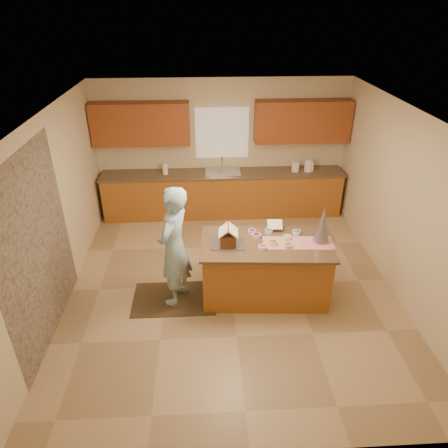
# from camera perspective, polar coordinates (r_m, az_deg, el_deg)

# --- Properties ---
(floor) EXTENTS (5.50, 5.50, 0.00)m
(floor) POSITION_cam_1_polar(r_m,az_deg,el_deg) (6.58, 0.98, -8.45)
(floor) COLOR tan
(floor) RESTS_ON ground
(ceiling) EXTENTS (5.50, 5.50, 0.00)m
(ceiling) POSITION_cam_1_polar(r_m,az_deg,el_deg) (5.38, 1.22, 14.98)
(ceiling) COLOR silver
(ceiling) RESTS_ON floor
(wall_back) EXTENTS (5.50, 5.50, 0.00)m
(wall_back) POSITION_cam_1_polar(r_m,az_deg,el_deg) (8.40, -0.29, 10.63)
(wall_back) COLOR beige
(wall_back) RESTS_ON floor
(wall_front) EXTENTS (5.50, 5.50, 0.00)m
(wall_front) POSITION_cam_1_polar(r_m,az_deg,el_deg) (3.64, 4.37, -18.01)
(wall_front) COLOR beige
(wall_front) RESTS_ON floor
(wall_left) EXTENTS (5.50, 5.50, 0.00)m
(wall_left) POSITION_cam_1_polar(r_m,az_deg,el_deg) (6.21, -22.59, 1.32)
(wall_left) COLOR beige
(wall_left) RESTS_ON floor
(wall_right) EXTENTS (5.50, 5.50, 0.00)m
(wall_right) POSITION_cam_1_polar(r_m,az_deg,el_deg) (6.52, 23.58, 2.45)
(wall_right) COLOR beige
(wall_right) RESTS_ON floor
(stone_accent) EXTENTS (0.00, 2.50, 2.50)m
(stone_accent) POSITION_cam_1_polar(r_m,az_deg,el_deg) (5.60, -24.54, -3.41)
(stone_accent) COLOR gray
(stone_accent) RESTS_ON wall_left
(window_curtain) EXTENTS (1.05, 0.03, 1.00)m
(window_curtain) POSITION_cam_1_polar(r_m,az_deg,el_deg) (8.28, -0.29, 12.53)
(window_curtain) COLOR white
(window_curtain) RESTS_ON wall_back
(back_counter_base) EXTENTS (4.80, 0.60, 0.88)m
(back_counter_base) POSITION_cam_1_polar(r_m,az_deg,el_deg) (8.45, -0.17, 4.12)
(back_counter_base) COLOR #A55722
(back_counter_base) RESTS_ON floor
(back_counter_top) EXTENTS (4.85, 0.63, 0.04)m
(back_counter_top) POSITION_cam_1_polar(r_m,az_deg,el_deg) (8.27, -0.18, 7.01)
(back_counter_top) COLOR brown
(back_counter_top) RESTS_ON back_counter_base
(upper_cabinet_left) EXTENTS (1.85, 0.35, 0.80)m
(upper_cabinet_left) POSITION_cam_1_polar(r_m,az_deg,el_deg) (8.13, -11.52, 13.50)
(upper_cabinet_left) COLOR #9C4721
(upper_cabinet_left) RESTS_ON wall_back
(upper_cabinet_right) EXTENTS (1.85, 0.35, 0.80)m
(upper_cabinet_right) POSITION_cam_1_polar(r_m,az_deg,el_deg) (8.29, 10.86, 13.85)
(upper_cabinet_right) COLOR #9C4721
(upper_cabinet_right) RESTS_ON wall_back
(sink) EXTENTS (0.70, 0.45, 0.12)m
(sink) POSITION_cam_1_polar(r_m,az_deg,el_deg) (8.27, -0.18, 6.95)
(sink) COLOR silver
(sink) RESTS_ON back_counter_top
(faucet) EXTENTS (0.03, 0.03, 0.28)m
(faucet) POSITION_cam_1_polar(r_m,az_deg,el_deg) (8.38, -0.24, 8.49)
(faucet) COLOR silver
(faucet) RESTS_ON back_counter_top
(island_base) EXTENTS (1.86, 1.02, 0.88)m
(island_base) POSITION_cam_1_polar(r_m,az_deg,el_deg) (6.17, 5.72, -6.43)
(island_base) COLOR #A55722
(island_base) RESTS_ON floor
(island_top) EXTENTS (1.94, 1.10, 0.04)m
(island_top) POSITION_cam_1_polar(r_m,az_deg,el_deg) (5.91, 5.94, -2.80)
(island_top) COLOR brown
(island_top) RESTS_ON island_base
(table_runner) EXTENTS (1.02, 0.43, 0.01)m
(table_runner) POSITION_cam_1_polar(r_m,az_deg,el_deg) (5.96, 10.27, -2.60)
(table_runner) COLOR red
(table_runner) RESTS_ON island_top
(baking_tray) EXTENTS (0.48, 0.37, 0.03)m
(baking_tray) POSITION_cam_1_polar(r_m,az_deg,el_deg) (5.83, 0.58, -2.78)
(baking_tray) COLOR silver
(baking_tray) RESTS_ON island_top
(cookbook) EXTENTS (0.23, 0.19, 0.09)m
(cookbook) POSITION_cam_1_polar(r_m,az_deg,el_deg) (6.20, 7.09, -0.07)
(cookbook) COLOR white
(cookbook) RESTS_ON island_top
(tinsel_tree) EXTENTS (0.23, 0.23, 0.55)m
(tinsel_tree) POSITION_cam_1_polar(r_m,az_deg,el_deg) (5.94, 13.58, -0.09)
(tinsel_tree) COLOR #A09FAA
(tinsel_tree) RESTS_ON island_top
(rug) EXTENTS (1.24, 0.81, 0.01)m
(rug) POSITION_cam_1_polar(r_m,az_deg,el_deg) (6.35, -6.91, -10.26)
(rug) COLOR black
(rug) RESTS_ON floor
(boy) EXTENTS (0.66, 0.78, 1.83)m
(boy) POSITION_cam_1_polar(r_m,az_deg,el_deg) (5.81, -6.95, -3.22)
(boy) COLOR #95C0D4
(boy) RESTS_ON rug
(canister_a) EXTENTS (0.15, 0.15, 0.21)m
(canister_a) POSITION_cam_1_polar(r_m,az_deg,el_deg) (8.42, 9.91, 7.90)
(canister_a) COLOR white
(canister_a) RESTS_ON back_counter_top
(canister_b) EXTENTS (0.17, 0.17, 0.25)m
(canister_b) POSITION_cam_1_polar(r_m,az_deg,el_deg) (8.48, 11.69, 8.01)
(canister_b) COLOR white
(canister_b) RESTS_ON back_counter_top
(canister_c) EXTENTS (0.13, 0.13, 0.19)m
(canister_c) POSITION_cam_1_polar(r_m,az_deg,el_deg) (8.50, 11.96, 7.83)
(canister_c) COLOR white
(canister_c) RESTS_ON back_counter_top
(paper_towel) EXTENTS (0.10, 0.10, 0.23)m
(paper_towel) POSITION_cam_1_polar(r_m,az_deg,el_deg) (8.24, -8.20, 7.64)
(paper_towel) COLOR white
(paper_towel) RESTS_ON back_counter_top
(gingerbread_house) EXTENTS (0.29, 0.30, 0.28)m
(gingerbread_house) POSITION_cam_1_polar(r_m,az_deg,el_deg) (5.77, 0.59, -1.78)
(gingerbread_house) COLOR brown
(gingerbread_house) RESTS_ON baking_tray
(candy_bowls) EXTENTS (0.77, 0.58, 0.06)m
(candy_bowls) POSITION_cam_1_polar(r_m,az_deg,el_deg) (5.98, 6.82, -1.92)
(candy_bowls) COLOR #36C0CC
(candy_bowls) RESTS_ON island_top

